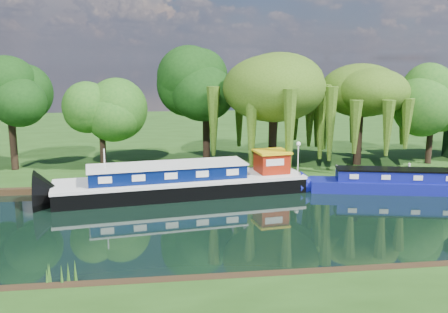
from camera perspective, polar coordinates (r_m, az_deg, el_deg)
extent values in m
plane|color=black|center=(31.44, 12.73, -6.90)|extent=(120.00, 120.00, 0.00)
cube|color=#1E3F11|center=(63.59, 2.22, 2.68)|extent=(120.00, 52.00, 0.45)
cube|color=black|center=(35.89, -4.87, -3.67)|extent=(17.98, 6.34, 1.17)
cube|color=silver|center=(35.72, -4.89, -2.60)|extent=(18.09, 6.43, 0.22)
cube|color=#041242|center=(35.42, -6.46, -1.78)|extent=(11.20, 4.32, 0.93)
cube|color=silver|center=(35.31, -6.48, -0.96)|extent=(11.42, 4.54, 0.12)
cube|color=maroon|center=(37.36, 5.47, -0.66)|extent=(2.43, 2.43, 1.47)
cube|color=yellow|center=(37.20, 5.49, 0.56)|extent=(2.71, 2.71, 0.16)
cylinder|color=silver|center=(34.88, -13.48, -1.03)|extent=(0.10, 0.10, 2.35)
cube|color=navy|center=(38.63, 19.29, -3.33)|extent=(12.88, 4.87, 0.95)
cube|color=navy|center=(38.42, 19.38, -2.07)|extent=(9.04, 3.51, 0.80)
cube|color=black|center=(38.33, 19.42, -1.41)|extent=(9.17, 3.64, 0.11)
cube|color=silver|center=(36.95, 14.65, -2.24)|extent=(0.63, 0.19, 0.34)
cube|color=silver|center=(37.38, 18.02, -2.28)|extent=(0.63, 0.19, 0.34)
cube|color=silver|center=(37.94, 21.31, -2.31)|extent=(0.63, 0.19, 0.34)
imported|color=maroon|center=(36.37, -1.04, -4.14)|extent=(3.73, 2.90, 0.71)
cylinder|color=black|center=(42.39, 5.59, 2.41)|extent=(0.71, 0.71, 5.47)
ellipsoid|color=#305111|center=(41.97, 5.69, 7.74)|extent=(7.64, 7.64, 4.93)
cylinder|color=black|center=(44.98, 15.08, 2.09)|extent=(0.67, 0.67, 4.71)
ellipsoid|color=#305111|center=(44.59, 15.30, 6.42)|extent=(6.44, 6.44, 4.16)
cylinder|color=black|center=(42.67, -13.74, 2.24)|extent=(0.46, 0.46, 5.53)
ellipsoid|color=#1C5114|center=(42.39, -13.88, 5.25)|extent=(4.52, 4.52, 4.52)
cylinder|color=black|center=(44.79, -23.04, 2.71)|extent=(0.54, 0.54, 6.52)
ellipsoid|color=black|center=(44.52, -23.30, 6.11)|extent=(5.01, 5.01, 5.01)
cylinder|color=black|center=(44.93, -2.04, 4.03)|extent=(0.70, 0.70, 7.14)
ellipsoid|color=black|center=(44.66, -2.07, 7.75)|extent=(5.71, 5.71, 5.71)
cylinder|color=black|center=(47.37, 22.51, 2.69)|extent=(0.54, 0.54, 5.74)
ellipsoid|color=#1C5114|center=(47.12, 22.72, 5.52)|extent=(4.59, 4.59, 4.59)
cylinder|color=silver|center=(40.87, 8.45, -0.32)|extent=(0.10, 0.10, 2.20)
sphere|color=white|center=(40.63, 8.51, 1.45)|extent=(0.36, 0.36, 0.36)
cylinder|color=silver|center=(37.42, -6.34, -2.27)|extent=(0.16, 0.16, 1.00)
cylinder|color=silver|center=(37.99, 2.75, -2.01)|extent=(0.16, 0.16, 1.00)
cylinder|color=silver|center=(39.81, 12.72, -1.67)|extent=(0.16, 0.16, 1.00)
cylinder|color=silver|center=(42.24, 20.39, -1.36)|extent=(0.16, 0.16, 1.00)
cone|color=#225617|center=(22.75, -18.43, -12.90)|extent=(1.20, 1.20, 1.10)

